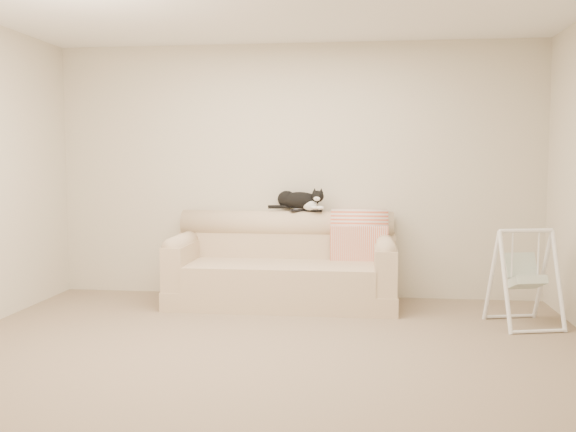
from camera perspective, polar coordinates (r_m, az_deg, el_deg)
The scene contains 8 objects.
ground_plane at distance 4.86m, azimuth -1.90°, elevation -11.91°, with size 5.00×5.00×0.00m, color #7C6F5A.
room_shell at distance 4.65m, azimuth -1.95°, elevation 6.39°, with size 5.04×4.04×2.60m.
sofa at distance 6.35m, azimuth -0.40°, elevation -4.64°, with size 2.20×0.93×0.90m.
remote_a at distance 6.50m, azimuth 0.94°, elevation 0.54°, with size 0.18×0.14×0.03m.
remote_b at distance 6.48m, azimuth 2.33°, elevation 0.51°, with size 0.17×0.07×0.02m.
tuxedo_cat at distance 6.52m, azimuth 1.01°, elevation 1.41°, with size 0.59×0.30×0.23m.
throw_blanket at distance 6.48m, azimuth 6.36°, elevation -1.14°, with size 0.57×0.38×0.58m.
baby_swing at distance 5.85m, azimuth 20.26°, elevation -5.13°, with size 0.63×0.65×0.84m.
Camera 1 is at (0.71, -4.60, 1.41)m, focal length 40.00 mm.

